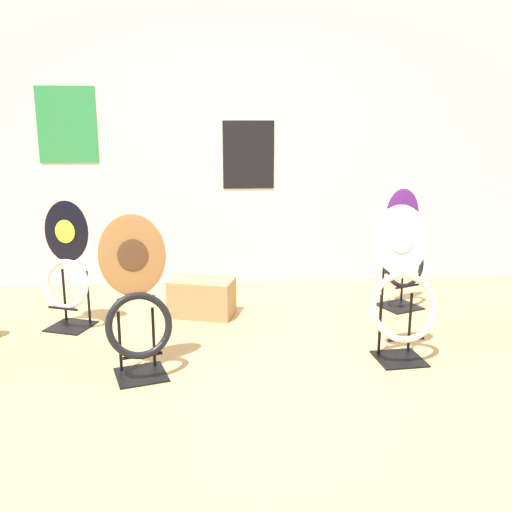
# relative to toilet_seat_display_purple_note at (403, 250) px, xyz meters

# --- Properties ---
(ground_plane) EXTENTS (14.00, 14.00, 0.00)m
(ground_plane) POSITION_rel_toilet_seat_display_purple_note_xyz_m (-1.24, -1.56, -0.46)
(ground_plane) COLOR tan
(wall_back) EXTENTS (8.00, 0.07, 2.60)m
(wall_back) POSITION_rel_toilet_seat_display_purple_note_xyz_m (-1.25, 0.83, 0.84)
(wall_back) COLOR silver
(wall_back) RESTS_ON ground_plane
(toilet_seat_display_purple_note) EXTENTS (0.41, 0.37, 0.93)m
(toilet_seat_display_purple_note) POSITION_rel_toilet_seat_display_purple_note_xyz_m (0.00, 0.00, 0.00)
(toilet_seat_display_purple_note) COLOR black
(toilet_seat_display_purple_note) RESTS_ON ground_plane
(toilet_seat_display_white_plain) EXTENTS (0.44, 0.31, 0.95)m
(toilet_seat_display_white_plain) POSITION_rel_toilet_seat_display_purple_note_xyz_m (-0.32, -0.97, -0.01)
(toilet_seat_display_white_plain) COLOR black
(toilet_seat_display_white_plain) RESTS_ON ground_plane
(toilet_seat_display_jazz_black) EXTENTS (0.38, 0.36, 0.90)m
(toilet_seat_display_jazz_black) POSITION_rel_toilet_seat_display_purple_note_xyz_m (-2.46, -0.26, -0.03)
(toilet_seat_display_jazz_black) COLOR black
(toilet_seat_display_jazz_black) RESTS_ON ground_plane
(toilet_seat_display_woodgrain) EXTENTS (0.44, 0.37, 0.92)m
(toilet_seat_display_woodgrain) POSITION_rel_toilet_seat_display_purple_note_xyz_m (-1.87, -1.08, -0.04)
(toilet_seat_display_woodgrain) COLOR black
(toilet_seat_display_woodgrain) RESTS_ON ground_plane
(storage_box) EXTENTS (0.52, 0.39, 0.28)m
(storage_box) POSITION_rel_toilet_seat_display_purple_note_xyz_m (-1.54, -0.08, -0.32)
(storage_box) COLOR #A37F51
(storage_box) RESTS_ON ground_plane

